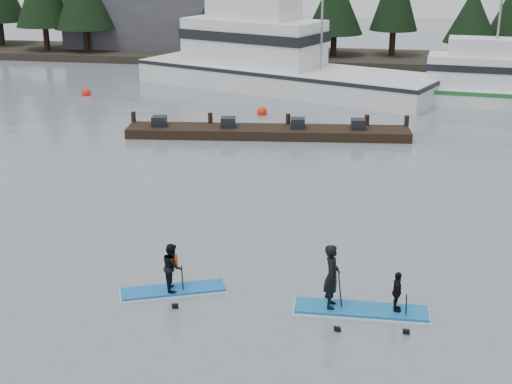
% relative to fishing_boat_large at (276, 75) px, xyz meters
% --- Properties ---
extents(ground, '(160.00, 160.00, 0.00)m').
position_rel_fishing_boat_large_xyz_m(ground, '(2.88, -30.12, -0.88)').
color(ground, slate).
rests_on(ground, ground).
extents(far_shore, '(70.00, 8.00, 0.60)m').
position_rel_fishing_boat_large_xyz_m(far_shore, '(2.88, 11.88, -0.58)').
color(far_shore, '#2D281E').
rests_on(far_shore, ground).
extents(treeline, '(60.00, 4.00, 8.00)m').
position_rel_fishing_boat_large_xyz_m(treeline, '(2.88, 11.88, -0.88)').
color(treeline, black).
rests_on(treeline, ground).
extents(waterfront_building, '(18.00, 6.00, 5.00)m').
position_rel_fishing_boat_large_xyz_m(waterfront_building, '(-11.12, 13.88, 1.62)').
color(waterfront_building, '#4C4C51').
rests_on(waterfront_building, ground).
extents(fishing_boat_large, '(21.08, 13.07, 11.23)m').
position_rel_fishing_boat_large_xyz_m(fishing_boat_large, '(0.00, 0.00, 0.00)').
color(fishing_boat_large, white).
rests_on(fishing_boat_large, ground).
extents(fishing_boat_medium, '(13.38, 5.12, 7.97)m').
position_rel_fishing_boat_large_xyz_m(fishing_boat_medium, '(13.79, -2.63, -0.32)').
color(fishing_boat_medium, white).
rests_on(fishing_boat_medium, ground).
extents(floating_dock, '(14.29, 3.50, 0.47)m').
position_rel_fishing_boat_large_xyz_m(floating_dock, '(1.45, -12.61, -0.64)').
color(floating_dock, black).
rests_on(floating_dock, ground).
extents(buoy_b, '(0.57, 0.57, 0.57)m').
position_rel_fishing_boat_large_xyz_m(buoy_b, '(0.35, -7.84, -0.88)').
color(buoy_b, '#FF1E0C').
rests_on(buoy_b, ground).
extents(buoy_a, '(0.58, 0.58, 0.58)m').
position_rel_fishing_boat_large_xyz_m(buoy_a, '(-11.64, -4.48, -0.88)').
color(buoy_a, '#FF1E0C').
rests_on(buoy_a, ground).
extents(paddleboard_solo, '(2.95, 1.75, 1.90)m').
position_rel_fishing_boat_large_xyz_m(paddleboard_solo, '(1.53, -29.78, -0.32)').
color(paddleboard_solo, '#135EB4').
rests_on(paddleboard_solo, ground).
extents(paddleboard_duo, '(3.53, 1.19, 2.40)m').
position_rel_fishing_boat_large_xyz_m(paddleboard_duo, '(6.55, -30.04, -0.26)').
color(paddleboard_duo, '#1167A7').
rests_on(paddleboard_duo, ground).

